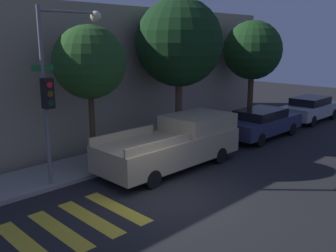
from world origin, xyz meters
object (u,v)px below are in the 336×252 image
object	(u,v)px
traffic_light_pole	(58,74)
tree_near_corner	(89,63)
tree_midblock	(179,43)
tree_far_end	(253,51)
pickup_truck	(176,143)
sedan_near_corner	(261,122)
sedan_middle	(310,108)

from	to	relation	value
traffic_light_pole	tree_near_corner	distance (m)	1.78
tree_midblock	tree_far_end	distance (m)	5.75
pickup_truck	tree_far_end	xyz separation A→B (m)	(8.01, 2.01, 3.13)
tree_midblock	tree_far_end	xyz separation A→B (m)	(5.73, 0.00, -0.44)
sedan_near_corner	tree_near_corner	size ratio (longest dim) A/B	0.91
sedan_near_corner	tree_near_corner	distance (m)	8.98
pickup_truck	sedan_middle	world-z (taller)	pickup_truck
tree_near_corner	tree_far_end	bearing A→B (deg)	0.00
pickup_truck	sedan_near_corner	bearing A→B (deg)	0.00
tree_midblock	sedan_near_corner	bearing A→B (deg)	-28.73
traffic_light_pole	tree_far_end	bearing A→B (deg)	3.54
traffic_light_pole	tree_far_end	world-z (taller)	tree_far_end
pickup_truck	sedan_near_corner	xyz separation A→B (m)	(5.93, 0.00, -0.16)
tree_near_corner	sedan_middle	bearing A→B (deg)	-8.44
traffic_light_pole	sedan_middle	size ratio (longest dim) A/B	1.25
traffic_light_pole	tree_midblock	size ratio (longest dim) A/B	0.88
traffic_light_pole	pickup_truck	xyz separation A→B (m)	(3.86, -1.27, -2.68)
traffic_light_pole	sedan_near_corner	xyz separation A→B (m)	(9.80, -1.27, -2.85)
sedan_middle	traffic_light_pole	bearing A→B (deg)	175.19
pickup_truck	tree_midblock	bearing A→B (deg)	41.37
traffic_light_pole	tree_far_end	distance (m)	11.90
traffic_light_pole	sedan_middle	bearing A→B (deg)	-4.81
tree_far_end	tree_near_corner	bearing A→B (deg)	180.00
traffic_light_pole	pickup_truck	distance (m)	4.87
sedan_middle	pickup_truck	bearing A→B (deg)	-180.00
sedan_near_corner	tree_near_corner	xyz separation A→B (m)	(-8.19, 2.01, 3.09)
traffic_light_pole	sedan_near_corner	bearing A→B (deg)	-7.40
tree_midblock	tree_far_end	size ratio (longest dim) A/B	1.13
sedan_near_corner	sedan_middle	xyz separation A→B (m)	(5.32, 0.00, 0.00)
traffic_light_pole	tree_midblock	world-z (taller)	tree_midblock
pickup_truck	sedan_middle	bearing A→B (deg)	0.00
tree_near_corner	tree_midblock	size ratio (longest dim) A/B	0.81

